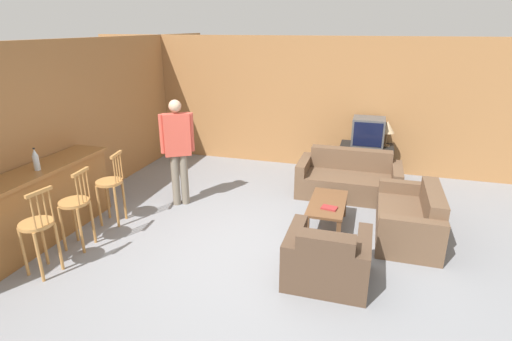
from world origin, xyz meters
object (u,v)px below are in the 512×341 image
bar_chair_near (38,230)px  loveseat_right (411,219)px  couch_far (348,180)px  table_lamp (387,128)px  armchair_near (327,260)px  person_by_window (178,147)px  coffee_table (327,206)px  bar_chair_mid (76,208)px  book_on_table (329,208)px  bottle (36,160)px  tv_unit (365,161)px  tv (368,132)px  bar_chair_far (111,187)px

bar_chair_near → loveseat_right: bearing=27.2°
couch_far → table_lamp: bearing=60.0°
armchair_near → person_by_window: (-2.56, 1.45, 0.71)m
coffee_table → table_lamp: (0.78, 2.34, 0.65)m
bar_chair_near → bar_chair_mid: 0.62m
coffee_table → book_on_table: size_ratio=4.44×
bottle → table_lamp: bearing=40.3°
tv_unit → coffee_table: bearing=-100.8°
armchair_near → tv: (0.29, 3.62, 0.63)m
bar_chair_near → bottle: (-0.56, 0.69, 0.58)m
armchair_near → table_lamp: 3.75m
bar_chair_near → bottle: size_ratio=3.64×
bar_chair_far → coffee_table: size_ratio=1.07×
tv → table_lamp: bearing=0.5°
person_by_window → couch_far: bearing=24.2°
loveseat_right → tv_unit: bearing=107.0°
bar_chair_mid → table_lamp: bearing=44.7°
bar_chair_far → armchair_near: bar_chair_far is taller
armchair_near → bar_chair_mid: bearing=-177.0°
bar_chair_near → coffee_table: size_ratio=1.07×
armchair_near → person_by_window: size_ratio=0.54×
armchair_near → loveseat_right: armchair_near is taller
bar_chair_near → person_by_window: 2.38m
armchair_near → tv: bearing=85.5°
tv_unit → bottle: size_ratio=3.27×
tv → bottle: (-4.06, -3.73, 0.24)m
coffee_table → bar_chair_near: bearing=-145.8°
table_lamp → person_by_window: 3.85m
bar_chair_mid → bottle: size_ratio=3.64×
bar_chair_near → loveseat_right: 4.72m
bar_chair_far → tv_unit: bearing=41.2°
bar_chair_near → couch_far: (3.26, 3.42, -0.30)m
tv_unit → tv: size_ratio=1.68×
book_on_table → table_lamp: size_ratio=0.48×
coffee_table → tv_unit: 2.38m
tv → person_by_window: 3.58m
bar_chair_mid → coffee_table: 3.39m
loveseat_right → table_lamp: (-0.36, 2.27, 0.73)m
person_by_window → coffee_table: bearing=-4.0°
loveseat_right → tv_unit: 2.37m
tv → table_lamp: (0.33, 0.00, 0.09)m
armchair_near → bottle: (-3.78, -0.11, 0.87)m
coffee_table → tv: tv is taller
loveseat_right → tv: tv is taller
tv_unit → table_lamp: size_ratio=2.05×
couch_far → tv_unit: 1.03m
loveseat_right → person_by_window: 3.61m
book_on_table → person_by_window: person_by_window is taller
book_on_table → person_by_window: 2.54m
loveseat_right → table_lamp: size_ratio=3.03×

